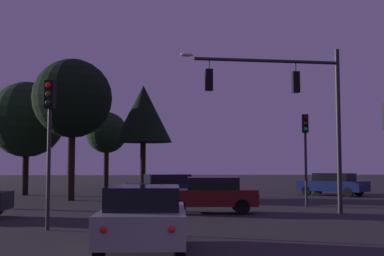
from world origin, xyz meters
name	(u,v)px	position (x,y,z in m)	size (l,w,h in m)	color
ground_plane	(184,199)	(0.00, 24.50, 0.00)	(168.00, 168.00, 0.00)	#262326
traffic_signal_mast_arm	(294,99)	(4.00, 14.91, 4.81)	(6.91, 0.68, 7.02)	#232326
traffic_light_corner_left	(305,141)	(5.54, 18.30, 3.20)	(0.34, 0.38, 4.53)	#232326
traffic_light_median	(49,124)	(-5.22, 10.34, 3.31)	(0.35, 0.38, 4.70)	#232326
car_nearside_lane	(144,217)	(-2.17, 6.19, 0.80)	(2.09, 4.29, 1.52)	gray
car_crossing_left	(210,194)	(0.50, 15.60, 0.79)	(4.14, 2.04, 1.52)	#4C0F0F
car_far_lane	(165,187)	(-1.17, 23.22, 0.80)	(4.75, 2.99, 1.52)	#0F1947
car_parked_lot	(333,184)	(10.22, 27.38, 0.80)	(4.44, 4.55, 1.52)	#0F1947
tree_behind_sign	(143,114)	(-2.55, 28.84, 5.57)	(3.98, 3.98, 7.57)	black
tree_left_far	(72,99)	(-6.65, 24.05, 5.94)	(4.65, 4.65, 8.30)	black
tree_center_horizon	(27,120)	(-10.58, 29.57, 5.19)	(5.20, 5.20, 7.81)	black
tree_lot_edge	(107,133)	(-5.71, 36.49, 4.74)	(3.43, 3.43, 6.50)	black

